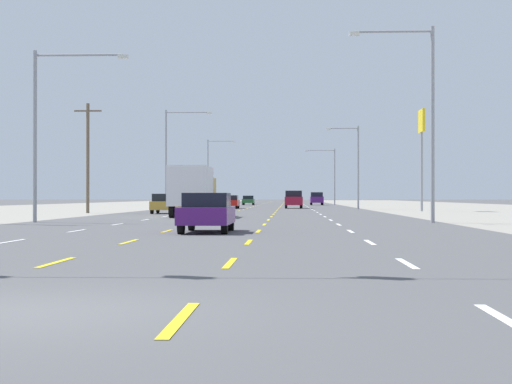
{
  "coord_description": "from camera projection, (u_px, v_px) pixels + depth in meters",
  "views": [
    {
      "loc": [
        2.93,
        -9.35,
        1.33
      ],
      "look_at": [
        -0.43,
        73.38,
        1.78
      ],
      "focal_mm": 57.81,
      "sensor_mm": 36.0,
      "label": 1
    }
  ],
  "objects": [
    {
      "name": "suv_inner_right_farther",
      "position": [
        294.0,
        199.0,
        92.29
      ],
      "size": [
        1.98,
        4.9,
        1.98
      ],
      "color": "maroon",
      "rests_on": "ground"
    },
    {
      "name": "streetlight_left_row_1",
      "position": [
        171.0,
        151.0,
        87.15
      ],
      "size": [
        4.96,
        0.26,
        10.5
      ],
      "color": "gray",
      "rests_on": "ground"
    },
    {
      "name": "streetlight_left_row_2",
      "position": [
        211.0,
        167.0,
        132.02
      ],
      "size": [
        4.53,
        0.26,
        10.47
      ],
      "color": "gray",
      "rests_on": "ground"
    },
    {
      "name": "lane_markings",
      "position": [
        268.0,
        206.0,
        113.87
      ],
      "size": [
        10.64,
        227.6,
        0.01
      ],
      "color": "white",
      "rests_on": "ground"
    },
    {
      "name": "hatchback_far_left_mid",
      "position": [
        164.0,
        204.0,
        63.91
      ],
      "size": [
        1.72,
        3.9,
        1.54
      ],
      "color": "#B28C33",
      "rests_on": "ground"
    },
    {
      "name": "streetlight_left_row_0",
      "position": [
        46.0,
        120.0,
        42.28
      ],
      "size": [
        4.92,
        0.26,
        8.84
      ],
      "color": "gray",
      "rests_on": "ground"
    },
    {
      "name": "utility_pole_left_row_1",
      "position": [
        88.0,
        156.0,
        65.89
      ],
      "size": [
        2.2,
        0.26,
        8.79
      ],
      "color": "brown",
      "rests_on": "ground"
    },
    {
      "name": "ground_plane",
      "position": [
        257.0,
        211.0,
        75.4
      ],
      "size": [
        572.0,
        572.0,
        0.0
      ],
      "primitive_type": "plane",
      "color": "#4C4C4F"
    },
    {
      "name": "streetlight_right_row_2",
      "position": [
        331.0,
        171.0,
        131.23
      ],
      "size": [
        4.86,
        0.26,
        8.96
      ],
      "color": "gray",
      "rests_on": "ground"
    },
    {
      "name": "streetlight_right_row_1",
      "position": [
        355.0,
        161.0,
        86.36
      ],
      "size": [
        3.46,
        0.26,
        8.75
      ],
      "color": "gray",
      "rests_on": "ground"
    },
    {
      "name": "pole_sign_right_row_2",
      "position": [
        422.0,
        132.0,
        74.22
      ],
      "size": [
        0.24,
        2.52,
        9.17
      ],
      "color": "gray",
      "rests_on": "ground"
    },
    {
      "name": "sedan_center_turn_nearest",
      "position": [
        207.0,
        212.0,
        30.52
      ],
      "size": [
        1.8,
        4.5,
        1.46
      ],
      "color": "#4C196B",
      "rests_on": "ground"
    },
    {
      "name": "sedan_far_left_far",
      "position": [
        201.0,
        202.0,
        91.25
      ],
      "size": [
        1.8,
        4.5,
        1.46
      ],
      "color": "red",
      "rests_on": "ground"
    },
    {
      "name": "suv_far_right_farthest",
      "position": [
        317.0,
        198.0,
        126.98
      ],
      "size": [
        1.98,
        4.9,
        1.98
      ],
      "color": "#4C196B",
      "rests_on": "ground"
    },
    {
      "name": "sedan_inner_left_distant_a",
      "position": [
        248.0,
        200.0,
        128.78
      ],
      "size": [
        1.8,
        4.5,
        1.46
      ],
      "color": "#235B2D",
      "rests_on": "ground"
    },
    {
      "name": "streetlight_right_row_0",
      "position": [
        424.0,
        109.0,
        41.5
      ],
      "size": [
        4.29,
        0.26,
        9.92
      ],
      "color": "gray",
      "rests_on": "ground"
    },
    {
      "name": "sedan_inner_left_midfar",
      "position": [
        230.0,
        202.0,
        89.87
      ],
      "size": [
        1.8,
        4.5,
        1.46
      ],
      "color": "red",
      "rests_on": "ground"
    },
    {
      "name": "box_truck_inner_left_near",
      "position": [
        192.0,
        189.0,
        53.08
      ],
      "size": [
        2.4,
        7.2,
        3.23
      ],
      "color": "#B28C33",
      "rests_on": "ground"
    }
  ]
}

